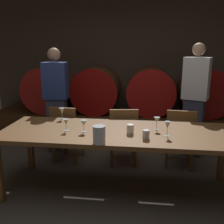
% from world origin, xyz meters
% --- Properties ---
extents(ground_plane, '(7.33, 7.33, 0.00)m').
position_xyz_m(ground_plane, '(0.00, 0.00, 0.00)').
color(ground_plane, '#4C443A').
extents(back_wall, '(5.64, 0.24, 2.68)m').
position_xyz_m(back_wall, '(0.00, 2.98, 1.34)').
color(back_wall, '#473A2D').
rests_on(back_wall, ground).
extents(barrel_shelf, '(5.07, 0.90, 0.46)m').
position_xyz_m(barrel_shelf, '(0.00, 2.43, 0.23)').
color(barrel_shelf, '#4C2D16').
rests_on(barrel_shelf, ground).
extents(wine_barrel_far_left, '(0.89, 0.79, 0.89)m').
position_xyz_m(wine_barrel_far_left, '(-1.49, 2.43, 0.90)').
color(wine_barrel_far_left, brown).
rests_on(wine_barrel_far_left, barrel_shelf).
extents(wine_barrel_center_left, '(0.89, 0.79, 0.89)m').
position_xyz_m(wine_barrel_center_left, '(-0.53, 2.43, 0.90)').
color(wine_barrel_center_left, brown).
rests_on(wine_barrel_center_left, barrel_shelf).
extents(wine_barrel_center_right, '(0.89, 0.79, 0.89)m').
position_xyz_m(wine_barrel_center_right, '(0.52, 2.43, 0.90)').
color(wine_barrel_center_right, brown).
rests_on(wine_barrel_center_right, barrel_shelf).
extents(wine_barrel_far_right, '(0.89, 0.79, 0.89)m').
position_xyz_m(wine_barrel_far_right, '(1.49, 2.43, 0.90)').
color(wine_barrel_far_right, '#513319').
rests_on(wine_barrel_far_right, barrel_shelf).
extents(dining_table, '(2.78, 0.95, 0.77)m').
position_xyz_m(dining_table, '(0.12, 0.36, 0.71)').
color(dining_table, brown).
rests_on(dining_table, ground).
extents(chair_left, '(0.44, 0.44, 0.88)m').
position_xyz_m(chair_left, '(-0.75, 1.07, 0.49)').
color(chair_left, brown).
rests_on(chair_left, ground).
extents(chair_center, '(0.45, 0.45, 0.88)m').
position_xyz_m(chair_center, '(0.11, 1.06, 0.49)').
color(chair_center, brown).
rests_on(chair_center, ground).
extents(chair_right, '(0.44, 0.44, 0.88)m').
position_xyz_m(chair_right, '(0.93, 1.09, 0.49)').
color(chair_right, brown).
rests_on(chair_right, ground).
extents(guest_left, '(0.39, 0.26, 1.71)m').
position_xyz_m(guest_left, '(-1.02, 1.47, 0.88)').
color(guest_left, '#33384C').
rests_on(guest_left, ground).
extents(guest_right, '(0.44, 0.37, 1.78)m').
position_xyz_m(guest_right, '(1.18, 1.57, 0.91)').
color(guest_right, '#33384C').
rests_on(guest_right, ground).
extents(pitcher, '(0.13, 0.13, 0.19)m').
position_xyz_m(pitcher, '(-0.05, -0.06, 0.86)').
color(pitcher, silver).
rests_on(pitcher, dining_table).
extents(wine_glass_far_left, '(0.07, 0.07, 0.15)m').
position_xyz_m(wine_glass_far_left, '(-0.71, 0.77, 0.88)').
color(wine_glass_far_left, silver).
rests_on(wine_glass_far_left, dining_table).
extents(wine_glass_left, '(0.06, 0.06, 0.14)m').
position_xyz_m(wine_glass_left, '(-0.50, 0.29, 0.87)').
color(wine_glass_left, silver).
rests_on(wine_glass_left, dining_table).
extents(wine_glass_center_left, '(0.08, 0.08, 0.14)m').
position_xyz_m(wine_glass_center_left, '(-0.29, 0.28, 0.87)').
color(wine_glass_center_left, silver).
rests_on(wine_glass_center_left, dining_table).
extents(wine_glass_center_right, '(0.07, 0.07, 0.15)m').
position_xyz_m(wine_glass_center_right, '(0.55, 0.46, 0.88)').
color(wine_glass_center_right, silver).
rests_on(wine_glass_center_right, dining_table).
extents(wine_glass_right, '(0.06, 0.06, 0.17)m').
position_xyz_m(wine_glass_right, '(0.66, 0.24, 0.89)').
color(wine_glass_right, silver).
rests_on(wine_glass_right, dining_table).
extents(cup_left, '(0.08, 0.08, 0.11)m').
position_xyz_m(cup_left, '(0.25, 0.29, 0.82)').
color(cup_left, white).
rests_on(cup_left, dining_table).
extents(cup_right, '(0.07, 0.07, 0.10)m').
position_xyz_m(cup_right, '(0.43, 0.13, 0.82)').
color(cup_right, silver).
rests_on(cup_right, dining_table).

